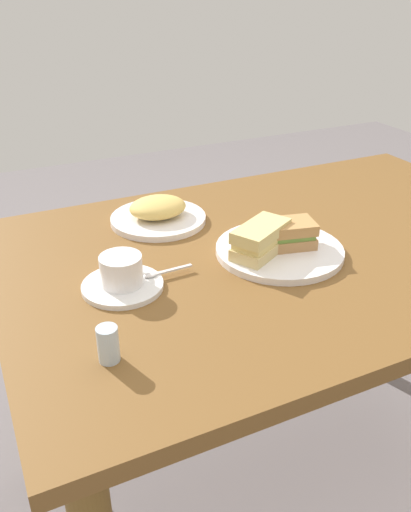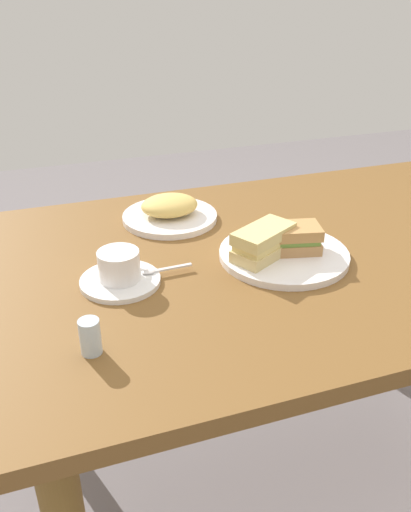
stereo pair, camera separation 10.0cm
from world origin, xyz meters
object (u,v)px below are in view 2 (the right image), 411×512
dining_table (298,291)px  sandwich_back (263,242)px  coffee_saucer (120,281)px  salt_shaker (90,337)px  coffee_cup (119,264)px  sandwich_front (290,238)px  sandwich_plate (284,254)px  side_plate (170,217)px  spoon (158,270)px

dining_table → sandwich_back: (-0.11, -0.03, 0.15)m
sandwich_back → coffee_saucer: bearing=177.6°
coffee_saucer → salt_shaker: 0.20m
coffee_cup → sandwich_front: bearing=-1.3°
dining_table → coffee_cup: coffee_cup is taller
sandwich_plate → coffee_cup: size_ratio=2.86×
sandwich_plate → sandwich_back: size_ratio=1.80×
sandwich_front → coffee_saucer: sandwich_front is taller
dining_table → coffee_saucer: coffee_saucer is taller
sandwich_plate → coffee_saucer: bearing=178.7°
coffee_cup → side_plate: coffee_cup is taller
spoon → side_plate: (0.09, 0.24, -0.01)m
side_plate → sandwich_back: bearing=-65.2°
dining_table → sandwich_plate: sandwich_plate is taller
coffee_cup → side_plate: size_ratio=0.42×
sandwich_plate → sandwich_front: bearing=6.4°
sandwich_front → spoon: sandwich_front is taller
sandwich_front → coffee_cup: 0.34m
coffee_cup → sandwich_back: bearing=-2.7°
dining_table → coffee_saucer: (-0.39, -0.02, 0.11)m
coffee_saucer → spoon: size_ratio=1.50×
sandwich_plate → side_plate: bearing=123.6°
dining_table → coffee_cup: size_ratio=13.53×
coffee_cup → coffee_saucer: bearing=-128.8°
coffee_saucer → salt_shaker: size_ratio=2.57×
dining_table → sandwich_back: 0.19m
sandwich_back → coffee_saucer: 0.28m
sandwich_front → spoon: bearing=178.0°
dining_table → salt_shaker: (-0.46, -0.21, 0.14)m
sandwich_plate → spoon: (-0.26, 0.01, 0.01)m
sandwich_back → side_plate: 0.28m
sandwich_plate → salt_shaker: size_ratio=4.49×
sandwich_plate → coffee_cup: bearing=178.5°
sandwich_back → coffee_saucer: size_ratio=0.97×
sandwich_plate → sandwich_back: bearing=-175.1°
sandwich_plate → salt_shaker: bearing=-156.4°
salt_shaker → dining_table: bearing=24.1°
sandwich_front → salt_shaker: 0.46m
coffee_cup → spoon: coffee_cup is taller
dining_table → salt_shaker: size_ratio=21.27×
spoon → coffee_saucer: bearing=-177.6°
dining_table → sandwich_back: sandwich_back is taller
sandwich_back → dining_table: bearing=17.9°
dining_table → side_plate: bearing=135.4°
sandwich_back → spoon: sandwich_back is taller
coffee_saucer → sandwich_back: bearing=-2.4°
sandwich_plate → sandwich_back: (-0.05, -0.00, 0.04)m
side_plate → salt_shaker: 0.49m
spoon → side_plate: bearing=69.7°
sandwich_back → coffee_cup: size_ratio=1.59×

